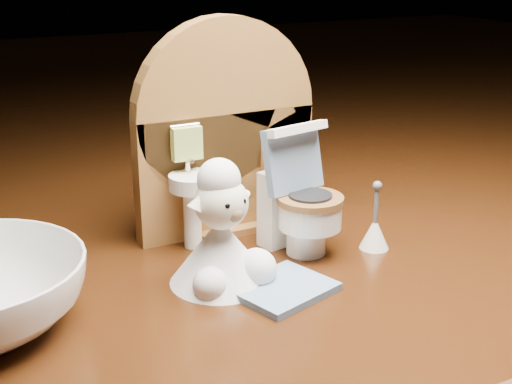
{
  "coord_description": "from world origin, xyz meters",
  "views": [
    {
      "loc": [
        -0.2,
        -0.37,
        0.19
      ],
      "look_at": [
        -0.0,
        0.01,
        0.05
      ],
      "focal_mm": 50.0,
      "sensor_mm": 36.0,
      "label": 1
    }
  ],
  "objects": [
    {
      "name": "toilet_brush",
      "position": [
        0.07,
        -0.01,
        0.01
      ],
      "size": [
        0.02,
        0.02,
        0.05
      ],
      "color": "white",
      "rests_on": "ground"
    },
    {
      "name": "plush_lamb",
      "position": [
        -0.04,
        -0.01,
        0.03
      ],
      "size": [
        0.06,
        0.06,
        0.08
      ],
      "rotation": [
        0.0,
        0.0,
        0.21
      ],
      "color": "white",
      "rests_on": "ground"
    },
    {
      "name": "toy_toilet",
      "position": [
        0.03,
        0.01,
        0.03
      ],
      "size": [
        0.05,
        0.06,
        0.09
      ],
      "rotation": [
        0.0,
        0.0,
        0.2
      ],
      "color": "white",
      "rests_on": "ground"
    },
    {
      "name": "bath_mat",
      "position": [
        -0.01,
        -0.04,
        0.0
      ],
      "size": [
        0.07,
        0.06,
        0.0
      ],
      "primitive_type": "cube",
      "rotation": [
        0.0,
        0.0,
        0.3
      ],
      "color": "slate",
      "rests_on": "ground"
    },
    {
      "name": "backdrop_panel",
      "position": [
        -0.0,
        0.06,
        0.07
      ],
      "size": [
        0.13,
        0.05,
        0.15
      ],
      "color": "brown",
      "rests_on": "ground"
    }
  ]
}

